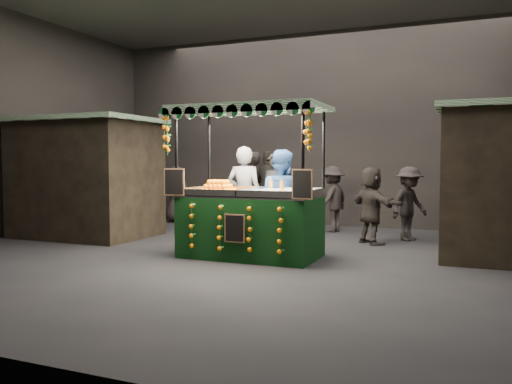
% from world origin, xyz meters
% --- Properties ---
extents(ground, '(12.00, 12.00, 0.00)m').
position_xyz_m(ground, '(0.00, 0.00, 0.00)').
color(ground, black).
rests_on(ground, ground).
extents(market_hall, '(12.10, 10.10, 5.05)m').
position_xyz_m(market_hall, '(0.00, 0.00, 3.38)').
color(market_hall, black).
rests_on(market_hall, ground).
extents(neighbour_stall_left, '(3.00, 2.20, 2.60)m').
position_xyz_m(neighbour_stall_left, '(-4.40, 1.00, 1.31)').
color(neighbour_stall_left, black).
rests_on(neighbour_stall_left, ground).
extents(juice_stall, '(2.68, 1.58, 2.60)m').
position_xyz_m(juice_stall, '(-0.04, 0.03, 0.81)').
color(juice_stall, black).
rests_on(juice_stall, ground).
extents(vendor_grey, '(0.75, 0.53, 1.95)m').
position_xyz_m(vendor_grey, '(-0.67, 1.19, 0.98)').
color(vendor_grey, gray).
rests_on(vendor_grey, ground).
extents(vendor_blue, '(0.91, 0.71, 1.87)m').
position_xyz_m(vendor_blue, '(0.19, 0.90, 0.94)').
color(vendor_blue, navy).
rests_on(vendor_blue, ground).
extents(shopper_0, '(0.70, 0.49, 1.84)m').
position_xyz_m(shopper_0, '(-0.24, 1.80, 0.92)').
color(shopper_0, black).
rests_on(shopper_0, ground).
extents(shopper_1, '(1.17, 1.19, 1.93)m').
position_xyz_m(shopper_1, '(3.99, 2.79, 0.97)').
color(shopper_1, black).
rests_on(shopper_1, ground).
extents(shopper_2, '(1.18, 1.07, 1.93)m').
position_xyz_m(shopper_2, '(-1.28, 4.07, 0.97)').
color(shopper_2, '#2E2A25').
rests_on(shopper_2, ground).
extents(shopper_3, '(1.03, 1.15, 1.55)m').
position_xyz_m(shopper_3, '(2.27, 3.07, 0.77)').
color(shopper_3, black).
rests_on(shopper_3, ground).
extents(shopper_4, '(0.87, 0.70, 1.54)m').
position_xyz_m(shopper_4, '(-3.97, 4.06, 0.77)').
color(shopper_4, black).
rests_on(shopper_4, ground).
extents(shopper_5, '(1.36, 1.34, 1.56)m').
position_xyz_m(shopper_5, '(1.62, 2.31, 0.78)').
color(shopper_5, '#292421').
rests_on(shopper_5, ground).
extents(shopper_6, '(0.57, 0.77, 1.91)m').
position_xyz_m(shopper_6, '(-1.95, 4.60, 0.96)').
color(shopper_6, '#2B2623').
rests_on(shopper_6, ground).
extents(shopper_7, '(0.86, 1.13, 1.55)m').
position_xyz_m(shopper_7, '(0.45, 3.78, 0.77)').
color(shopper_7, black).
rests_on(shopper_7, ground).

